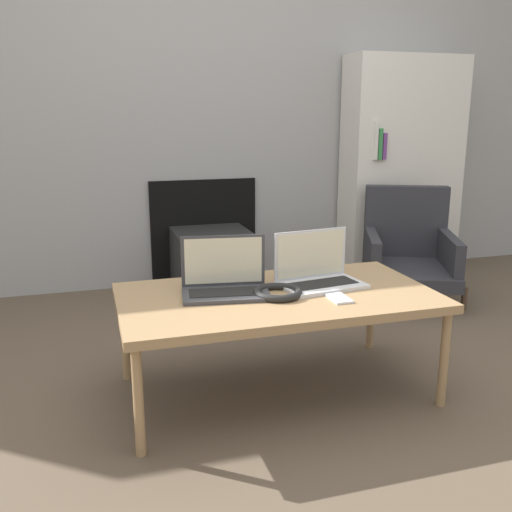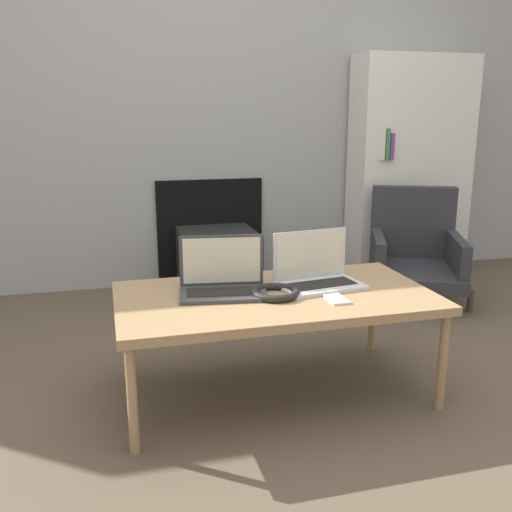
{
  "view_description": "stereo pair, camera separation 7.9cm",
  "coord_description": "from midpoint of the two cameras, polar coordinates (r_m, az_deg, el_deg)",
  "views": [
    {
      "loc": [
        -0.72,
        -1.88,
        1.15
      ],
      "look_at": [
        0.0,
        0.51,
        0.52
      ],
      "focal_mm": 40.0,
      "sensor_mm": 36.0,
      "label": 1
    },
    {
      "loc": [
        -0.64,
        -1.9,
        1.15
      ],
      "look_at": [
        0.0,
        0.51,
        0.52
      ],
      "focal_mm": 40.0,
      "sensor_mm": 36.0,
      "label": 2
    }
  ],
  "objects": [
    {
      "name": "headphones",
      "position": [
        2.28,
        1.17,
        -3.66
      ],
      "size": [
        0.2,
        0.2,
        0.03
      ],
      "color": "black",
      "rests_on": "table"
    },
    {
      "name": "ground_plane",
      "position": [
        2.31,
        2.74,
        -15.61
      ],
      "size": [
        14.0,
        14.0,
        0.0
      ],
      "primitive_type": "plane",
      "color": "brown"
    },
    {
      "name": "laptop_left",
      "position": [
        2.31,
        -4.11,
        -2.49
      ],
      "size": [
        0.37,
        0.26,
        0.23
      ],
      "rotation": [
        0.0,
        0.0,
        -0.14
      ],
      "color": "#38383D",
      "rests_on": "table"
    },
    {
      "name": "tv",
      "position": [
        3.72,
        -4.97,
        -0.61
      ],
      "size": [
        0.48,
        0.5,
        0.41
      ],
      "color": "black",
      "rests_on": "ground_plane"
    },
    {
      "name": "armchair",
      "position": [
        3.77,
        14.36,
        0.76
      ],
      "size": [
        0.74,
        0.81,
        0.68
      ],
      "rotation": [
        0.0,
        0.0,
        -0.4
      ],
      "color": "#2D2D33",
      "rests_on": "ground_plane"
    },
    {
      "name": "table",
      "position": [
        2.33,
        1.16,
        -4.5
      ],
      "size": [
        1.27,
        0.69,
        0.44
      ],
      "color": "#9E7A51",
      "rests_on": "ground_plane"
    },
    {
      "name": "wall_back",
      "position": [
        3.89,
        -6.95,
        16.09
      ],
      "size": [
        7.0,
        0.08,
        2.6
      ],
      "color": "#999999",
      "rests_on": "ground_plane"
    },
    {
      "name": "phone",
      "position": [
        2.27,
        7.24,
        -4.18
      ],
      "size": [
        0.07,
        0.14,
        0.01
      ],
      "color": "silver",
      "rests_on": "table"
    },
    {
      "name": "laptop_right",
      "position": [
        2.43,
        5.24,
        -1.7
      ],
      "size": [
        0.37,
        0.26,
        0.23
      ],
      "rotation": [
        0.0,
        0.0,
        0.14
      ],
      "color": "silver",
      "rests_on": "table"
    },
    {
      "name": "bookshelf",
      "position": [
        4.23,
        13.8,
        8.56
      ],
      "size": [
        0.84,
        0.32,
        1.53
      ],
      "color": "silver",
      "rests_on": "ground_plane"
    }
  ]
}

